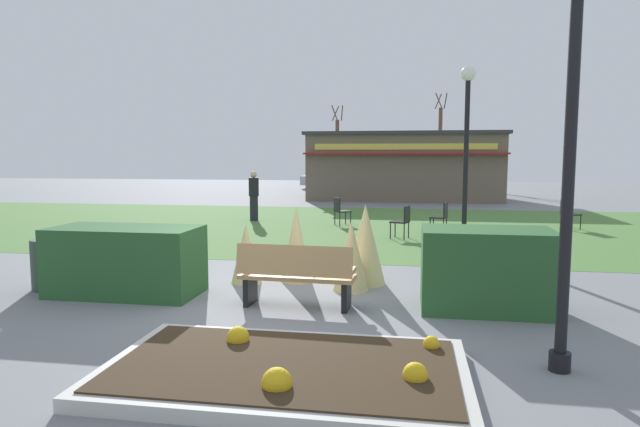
{
  "coord_description": "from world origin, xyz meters",
  "views": [
    {
      "loc": [
        2.0,
        -7.78,
        2.22
      ],
      "look_at": [
        0.15,
        3.32,
        1.02
      ],
      "focal_mm": 30.64,
      "sensor_mm": 36.0,
      "label": 1
    }
  ],
  "objects": [
    {
      "name": "ground_plane",
      "position": [
        0.0,
        0.0,
        0.0
      ],
      "size": [
        80.0,
        80.0,
        0.0
      ],
      "primitive_type": "plane",
      "color": "slate"
    },
    {
      "name": "lawn_patch",
      "position": [
        0.0,
        9.18,
        0.0
      ],
      "size": [
        36.0,
        12.0,
        0.01
      ],
      "primitive_type": "cube",
      "color": "#4C7A38",
      "rests_on": "ground_plane"
    },
    {
      "name": "flower_bed",
      "position": [
        0.81,
        -2.66,
        0.09
      ],
      "size": [
        3.6,
        2.14,
        0.33
      ],
      "color": "beige",
      "rests_on": "ground_plane"
    },
    {
      "name": "park_bench",
      "position": [
        0.38,
        -0.15,
        0.48
      ],
      "size": [
        1.72,
        0.6,
        0.95
      ],
      "color": "tan",
      "rests_on": "ground_plane"
    },
    {
      "name": "hedge_left",
      "position": [
        -2.47,
        0.17,
        0.54
      ],
      "size": [
        2.33,
        1.1,
        1.09
      ],
      "primitive_type": "cube",
      "color": "#28562B",
      "rests_on": "ground_plane"
    },
    {
      "name": "hedge_right",
      "position": [
        3.1,
        0.21,
        0.59
      ],
      "size": [
        1.84,
        1.1,
        1.18
      ],
      "primitive_type": "cube",
      "color": "#28562B",
      "rests_on": "ground_plane"
    },
    {
      "name": "ornamental_grass_behind_left",
      "position": [
        1.24,
        1.52,
        0.7
      ],
      "size": [
        0.72,
        0.72,
        1.39
      ],
      "primitive_type": "cone",
      "color": "#D1BC7F",
      "rests_on": "ground_plane"
    },
    {
      "name": "ornamental_grass_behind_right",
      "position": [
        -0.81,
        1.24,
        0.52
      ],
      "size": [
        0.53,
        0.53,
        1.04
      ],
      "primitive_type": "cone",
      "color": "#D1BC7F",
      "rests_on": "ground_plane"
    },
    {
      "name": "ornamental_grass_behind_center",
      "position": [
        1.05,
        1.02,
        0.58
      ],
      "size": [
        0.6,
        0.6,
        1.15
      ],
      "primitive_type": "cone",
      "color": "#D1BC7F",
      "rests_on": "ground_plane"
    },
    {
      "name": "ornamental_grass_behind_far",
      "position": [
        0.03,
        1.5,
        0.68
      ],
      "size": [
        0.54,
        0.54,
        1.36
      ],
      "primitive_type": "cone",
      "color": "#D1BC7F",
      "rests_on": "ground_plane"
    },
    {
      "name": "lamppost_near",
      "position": [
        3.56,
        -2.0,
        2.72
      ],
      "size": [
        0.36,
        0.36,
        4.33
      ],
      "color": "black",
      "rests_on": "ground_plane"
    },
    {
      "name": "lamppost_mid",
      "position": [
        3.31,
        5.83,
        2.72
      ],
      "size": [
        0.36,
        0.36,
        4.33
      ],
      "color": "black",
      "rests_on": "ground_plane"
    },
    {
      "name": "trash_bin",
      "position": [
        -3.93,
        0.27,
        0.42
      ],
      "size": [
        0.52,
        0.52,
        0.84
      ],
      "primitive_type": "cylinder",
      "color": "#2D4233",
      "rests_on": "ground_plane"
    },
    {
      "name": "food_kiosk",
      "position": [
        1.66,
        20.61,
        1.69
      ],
      "size": [
        9.69,
        5.34,
        3.37
      ],
      "color": "#6B5B4C",
      "rests_on": "ground_plane"
    },
    {
      "name": "cafe_chair_west",
      "position": [
        1.81,
        6.82,
        0.53
      ],
      "size": [
        0.55,
        0.55,
        0.89
      ],
      "color": "black",
      "rests_on": "ground_plane"
    },
    {
      "name": "cafe_chair_east",
      "position": [
        2.89,
        8.09,
        0.53
      ],
      "size": [
        0.54,
        0.54,
        0.89
      ],
      "color": "black",
      "rests_on": "ground_plane"
    },
    {
      "name": "cafe_chair_center",
      "position": [
        -0.19,
        9.31,
        0.53
      ],
      "size": [
        0.61,
        0.61,
        0.89
      ],
      "color": "black",
      "rests_on": "ground_plane"
    },
    {
      "name": "cafe_chair_north",
      "position": [
        6.74,
        9.64,
        0.53
      ],
      "size": [
        0.59,
        0.59,
        0.89
      ],
      "color": "black",
      "rests_on": "ground_plane"
    },
    {
      "name": "person_strolling",
      "position": [
        -3.25,
        10.06,
        0.86
      ],
      "size": [
        0.34,
        0.34,
        1.69
      ],
      "rotation": [
        0.0,
        0.0,
        6.12
      ],
      "color": "#23232D",
      "rests_on": "ground_plane"
    },
    {
      "name": "parked_car_west_slot",
      "position": [
        -3.15,
        28.37,
        0.64
      ],
      "size": [
        4.21,
        2.09,
        1.2
      ],
      "color": "#B7BABF",
      "rests_on": "ground_plane"
    },
    {
      "name": "parked_car_center_slot",
      "position": [
        2.07,
        28.37,
        0.64
      ],
      "size": [
        4.29,
        2.22,
        1.2
      ],
      "color": "navy",
      "rests_on": "ground_plane"
    },
    {
      "name": "tree_left_bg",
      "position": [
        -3.48,
        33.04,
        2.6
      ],
      "size": [
        0.91,
        0.96,
        5.92
      ],
      "color": "brown",
      "rests_on": "ground_plane"
    },
    {
      "name": "tree_right_bg",
      "position": [
        4.09,
        33.72,
        3.01
      ],
      "size": [
        0.91,
        0.96,
        6.75
      ],
      "color": "brown",
      "rests_on": "ground_plane"
    }
  ]
}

